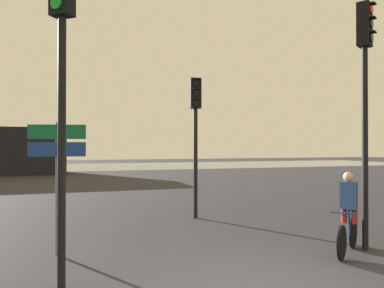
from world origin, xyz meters
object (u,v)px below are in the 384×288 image
traffic_light_near_left (62,59)px  direction_sign_post (57,163)px  traffic_light_near_right (365,80)px  traffic_light_center (196,120)px  cyclist (348,212)px

traffic_light_near_left → direction_sign_post: bearing=-47.0°
traffic_light_near_left → traffic_light_near_right: bearing=-138.2°
traffic_light_near_left → direction_sign_post: 2.43m
traffic_light_center → cyclist: traffic_light_center is taller
traffic_light_near_left → traffic_light_near_right: 5.91m
traffic_light_near_right → traffic_light_center: bearing=-94.6°
traffic_light_near_right → traffic_light_near_left: bearing=-29.2°
traffic_light_near_left → direction_sign_post: size_ratio=1.92×
traffic_light_center → traffic_light_near_right: 4.92m
traffic_light_center → traffic_light_near_right: (2.18, -4.36, 0.59)m
traffic_light_center → cyclist: 5.20m
traffic_light_near_left → traffic_light_near_right: (5.91, 0.20, 0.07)m
traffic_light_near_left → direction_sign_post: (-0.10, 1.79, -1.64)m
traffic_light_center → cyclist: (1.67, -4.45, -2.09)m
traffic_light_near_right → cyclist: bearing=-21.2°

